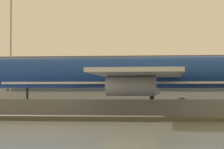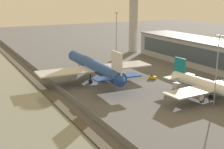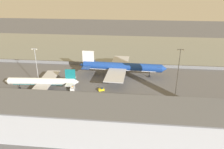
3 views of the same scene
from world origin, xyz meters
name	(u,v)px [view 2 (image 2 of 3)]	position (x,y,z in m)	size (l,w,h in m)	color
ground_plane	(96,84)	(0.00, 0.00, 0.00)	(500.00, 500.00, 0.00)	#565659
shoreline_seawall	(45,91)	(0.00, -20.50, 0.25)	(320.00, 3.00, 0.50)	#474238
perimeter_fence	(57,87)	(0.00, -16.00, 1.12)	(280.00, 0.10, 2.24)	slate
cargo_jet_blue	(94,67)	(-5.13, 1.66, 6.00)	(55.58, 47.73, 15.73)	#193D93
passenger_jet_white_teal	(212,87)	(36.04, 26.18, 4.62)	(41.47, 35.65, 12.10)	white
baggage_tug	(152,77)	(3.78, 24.78, 0.81)	(3.57, 2.69, 1.80)	yellow
ops_van	(179,85)	(19.60, 25.87, 1.28)	(2.86, 5.46, 2.48)	white
control_tower	(134,13)	(-55.68, 51.59, 23.95)	(10.66, 10.66, 42.19)	#ADADB2
terminal_building	(214,55)	(1.00, 62.19, 6.55)	(99.37, 19.52, 13.09)	#9EA3AD
apron_light_mast_apron_west	(116,35)	(-35.02, 28.46, 14.28)	(3.20, 0.40, 25.92)	#93969B
apron_light_mast_apron_east	(217,67)	(39.59, 23.74, 12.67)	(3.20, 0.40, 22.74)	#93969B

